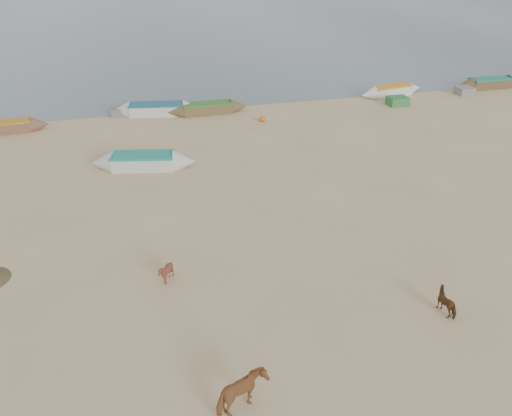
{
  "coord_description": "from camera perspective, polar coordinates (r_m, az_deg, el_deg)",
  "views": [
    {
      "loc": [
        -4.92,
        -14.66,
        11.51
      ],
      "look_at": [
        0.0,
        4.0,
        1.0
      ],
      "focal_mm": 35.0,
      "sensor_mm": 36.0,
      "label": 1
    }
  ],
  "objects": [
    {
      "name": "ground",
      "position": [
        19.28,
        3.06,
        -8.14
      ],
      "size": [
        140.0,
        140.0,
        0.0
      ],
      "primitive_type": "plane",
      "color": "tan",
      "rests_on": "ground"
    },
    {
      "name": "sea",
      "position": [
        97.46,
        -12.64,
        21.18
      ],
      "size": [
        160.0,
        160.0,
        0.0
      ],
      "primitive_type": "plane",
      "color": "slate",
      "rests_on": "ground"
    },
    {
      "name": "cow_adult",
      "position": [
        14.41,
        -1.66,
        -20.44
      ],
      "size": [
        1.66,
        1.3,
        1.27
      ],
      "primitive_type": "imported",
      "rotation": [
        0.0,
        0.0,
        2.04
      ],
      "color": "brown",
      "rests_on": "ground"
    },
    {
      "name": "calf_front",
      "position": [
        19.16,
        -10.26,
        -7.26
      ],
      "size": [
        0.94,
        0.88,
        0.88
      ],
      "primitive_type": "imported",
      "rotation": [
        0.0,
        0.0,
        -1.33
      ],
      "color": "maroon",
      "rests_on": "ground"
    },
    {
      "name": "calf_right",
      "position": [
        18.74,
        21.14,
        -9.96
      ],
      "size": [
        1.09,
        1.12,
        0.86
      ],
      "primitive_type": "imported",
      "rotation": [
        0.0,
        0.0,
        2.17
      ],
      "color": "#57381C",
      "rests_on": "ground"
    },
    {
      "name": "near_canoe",
      "position": [
        28.82,
        -12.74,
        5.23
      ],
      "size": [
        6.0,
        2.6,
        0.85
      ],
      "primitive_type": null,
      "rotation": [
        0.0,
        0.0,
        -0.22
      ],
      "color": "beige",
      "rests_on": "ground"
    },
    {
      "name": "waterline_canoes",
      "position": [
        38.2,
        -4.58,
        11.62
      ],
      "size": [
        49.57,
        3.28,
        0.94
      ],
      "color": "white",
      "rests_on": "ground"
    },
    {
      "name": "beach_clutter",
      "position": [
        37.27,
        0.05,
        11.07
      ],
      "size": [
        44.98,
        5.34,
        0.64
      ],
      "color": "#2A5E30",
      "rests_on": "ground"
    }
  ]
}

